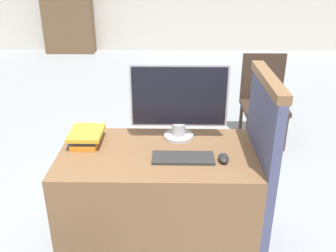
% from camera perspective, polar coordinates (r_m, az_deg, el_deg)
% --- Properties ---
extents(desk, '(1.16, 0.66, 0.76)m').
position_cam_1_polar(desk, '(2.42, -1.54, -11.89)').
color(desk, brown).
rests_on(desk, ground_plane).
extents(carrel_divider, '(0.07, 0.63, 1.23)m').
position_cam_1_polar(carrel_divider, '(2.32, 13.57, -6.99)').
color(carrel_divider, '#474C70').
rests_on(carrel_divider, ground_plane).
extents(monitor, '(0.60, 0.19, 0.48)m').
position_cam_1_polar(monitor, '(2.29, 1.70, 3.85)').
color(monitor, '#B7B7BC').
rests_on(monitor, desk).
extents(keyboard, '(0.35, 0.14, 0.02)m').
position_cam_1_polar(keyboard, '(2.14, 2.31, -4.88)').
color(keyboard, '#2D2D2D').
rests_on(keyboard, desk).
extents(mouse, '(0.06, 0.10, 0.04)m').
position_cam_1_polar(mouse, '(2.13, 8.45, -4.86)').
color(mouse, '#262626').
rests_on(mouse, desk).
extents(book_stack, '(0.20, 0.28, 0.08)m').
position_cam_1_polar(book_stack, '(2.36, -12.33, -1.52)').
color(book_stack, orange).
rests_on(book_stack, desk).
extents(far_chair, '(0.44, 0.44, 0.90)m').
position_cam_1_polar(far_chair, '(3.99, 14.32, 4.44)').
color(far_chair, '#38281E').
rests_on(far_chair, ground_plane).
extents(bookshelf_far, '(0.97, 0.32, 1.67)m').
position_cam_1_polar(bookshelf_far, '(7.89, -15.10, 16.71)').
color(bookshelf_far, brown).
rests_on(bookshelf_far, ground_plane).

